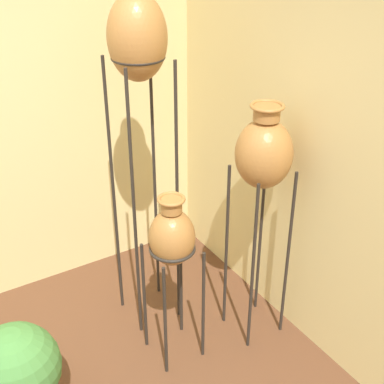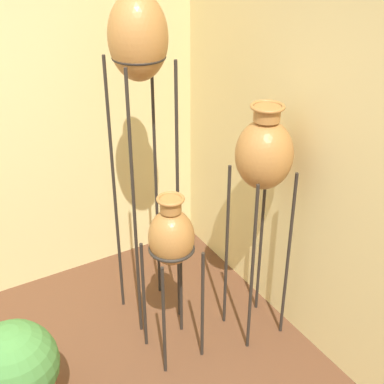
{
  "view_description": "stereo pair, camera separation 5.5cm",
  "coord_description": "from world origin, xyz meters",
  "px_view_note": "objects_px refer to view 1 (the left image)",
  "views": [
    {
      "loc": [
        -0.19,
        -1.5,
        2.53
      ],
      "look_at": [
        1.23,
        0.8,
        1.04
      ],
      "focal_mm": 50.0,
      "sensor_mm": 36.0,
      "label": 1
    },
    {
      "loc": [
        -0.14,
        -1.52,
        2.53
      ],
      "look_at": [
        1.23,
        0.8,
        1.04
      ],
      "focal_mm": 50.0,
      "sensor_mm": 36.0,
      "label": 2
    }
  ],
  "objects_px": {
    "vase_stand_tall": "(138,45)",
    "vase_stand_short": "(172,239)",
    "vase_stand_medium": "(264,157)",
    "potted_plant": "(17,376)"
  },
  "relations": [
    {
      "from": "vase_stand_short",
      "to": "potted_plant",
      "type": "bearing_deg",
      "value": -178.84
    },
    {
      "from": "vase_stand_tall",
      "to": "potted_plant",
      "type": "xyz_separation_m",
      "value": [
        -1.0,
        -0.43,
        -1.5
      ]
    },
    {
      "from": "vase_stand_short",
      "to": "potted_plant",
      "type": "xyz_separation_m",
      "value": [
        -0.96,
        -0.02,
        -0.51
      ]
    },
    {
      "from": "vase_stand_medium",
      "to": "potted_plant",
      "type": "relative_size",
      "value": 2.48
    },
    {
      "from": "vase_stand_medium",
      "to": "potted_plant",
      "type": "bearing_deg",
      "value": 177.59
    },
    {
      "from": "vase_stand_short",
      "to": "potted_plant",
      "type": "relative_size",
      "value": 1.77
    },
    {
      "from": "vase_stand_tall",
      "to": "potted_plant",
      "type": "distance_m",
      "value": 1.86
    },
    {
      "from": "vase_stand_tall",
      "to": "vase_stand_short",
      "type": "relative_size",
      "value": 1.97
    },
    {
      "from": "vase_stand_medium",
      "to": "vase_stand_short",
      "type": "relative_size",
      "value": 1.4
    },
    {
      "from": "vase_stand_medium",
      "to": "potted_plant",
      "type": "distance_m",
      "value": 1.77
    }
  ]
}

